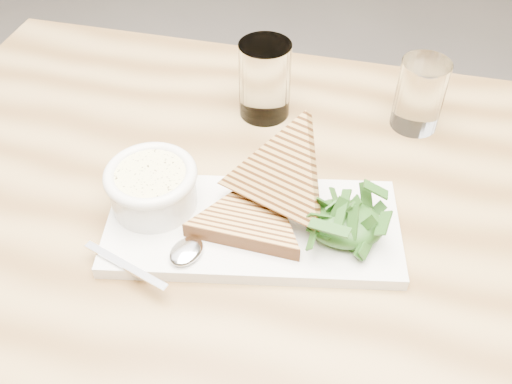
% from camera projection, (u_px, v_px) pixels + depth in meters
% --- Properties ---
extents(table_top, '(1.21, 0.84, 0.04)m').
position_uv_depth(table_top, '(292.00, 234.00, 0.73)').
color(table_top, '#9D7C49').
rests_on(table_top, ground).
extents(table_leg_bl, '(0.06, 0.06, 0.69)m').
position_uv_depth(table_leg_bl, '(74.00, 191.00, 1.30)').
color(table_leg_bl, '#9D7C49').
rests_on(table_leg_bl, ground).
extents(platter, '(0.38, 0.21, 0.02)m').
position_uv_depth(platter, '(253.00, 227.00, 0.70)').
color(platter, silver).
rests_on(platter, table_top).
extents(soup_bowl, '(0.11, 0.11, 0.04)m').
position_uv_depth(soup_bowl, '(153.00, 191.00, 0.70)').
color(soup_bowl, silver).
rests_on(soup_bowl, platter).
extents(soup, '(0.09, 0.09, 0.01)m').
position_uv_depth(soup, '(151.00, 176.00, 0.68)').
color(soup, '#F2E79D').
rests_on(soup, soup_bowl).
extents(bowl_rim, '(0.11, 0.11, 0.01)m').
position_uv_depth(bowl_rim, '(150.00, 175.00, 0.68)').
color(bowl_rim, silver).
rests_on(bowl_rim, soup_bowl).
extents(sandwich_flat, '(0.18, 0.18, 0.02)m').
position_uv_depth(sandwich_flat, '(250.00, 218.00, 0.69)').
color(sandwich_flat, '#B68948').
rests_on(sandwich_flat, platter).
extents(sandwich_lean, '(0.22, 0.23, 0.18)m').
position_uv_depth(sandwich_lean, '(282.00, 176.00, 0.68)').
color(sandwich_lean, '#B68948').
rests_on(sandwich_lean, sandwich_flat).
extents(salad_base, '(0.09, 0.07, 0.04)m').
position_uv_depth(salad_base, '(344.00, 223.00, 0.67)').
color(salad_base, black).
rests_on(salad_base, platter).
extents(arugula_pile, '(0.11, 0.10, 0.05)m').
position_uv_depth(arugula_pile, '(345.00, 218.00, 0.66)').
color(arugula_pile, '#29601C').
rests_on(arugula_pile, platter).
extents(spoon_bowl, '(0.05, 0.06, 0.01)m').
position_uv_depth(spoon_bowl, '(186.00, 251.00, 0.65)').
color(spoon_bowl, silver).
rests_on(spoon_bowl, platter).
extents(spoon_handle, '(0.11, 0.05, 0.00)m').
position_uv_depth(spoon_handle, '(125.00, 265.00, 0.64)').
color(spoon_handle, silver).
rests_on(spoon_handle, platter).
extents(glass_near, '(0.08, 0.08, 0.12)m').
position_uv_depth(glass_near, '(265.00, 80.00, 0.84)').
color(glass_near, white).
rests_on(glass_near, table_top).
extents(glass_far, '(0.07, 0.07, 0.11)m').
position_uv_depth(glass_far, '(420.00, 95.00, 0.82)').
color(glass_far, white).
rests_on(glass_far, table_top).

